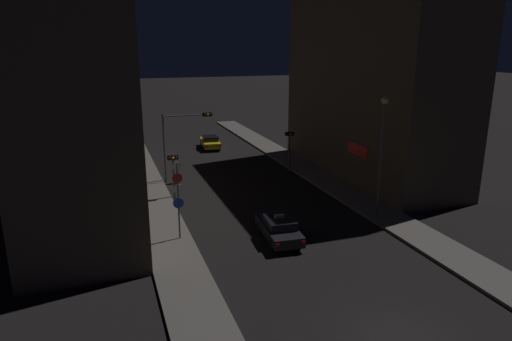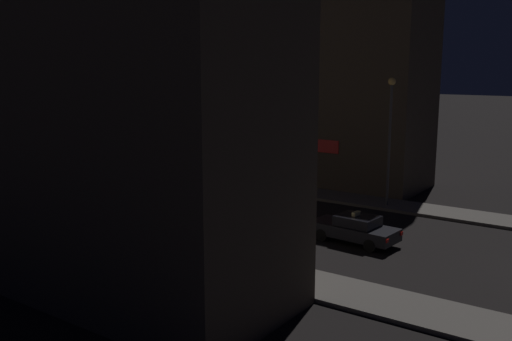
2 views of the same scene
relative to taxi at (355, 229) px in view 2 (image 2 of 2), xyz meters
The scene contains 10 objects.
sidewalk_left 15.98m from the taxi, 113.05° to the left, with size 2.73×54.63×0.18m, color #5B5651.
sidewalk_right 16.84m from the taxi, 60.85° to the left, with size 2.73×54.63×0.18m, color #5B5651.
building_facade_right 18.96m from the taxi, 41.18° to the left, with size 6.63×20.23×18.00m.
taxi is the anchor object (origin of this frame).
far_car 25.70m from the taxi, 85.63° to the left, with size 2.20×4.59×1.42m.
traffic_light_overhead 14.89m from the taxi, 102.43° to the left, with size 4.22×0.42×5.83m.
traffic_light_left_kerb 10.81m from the taxi, 115.77° to the left, with size 0.80×0.42×3.45m.
traffic_light_right_kerb 15.55m from the taxi, 64.76° to the left, with size 0.80×0.42×3.73m.
sign_pole_left 6.26m from the taxi, 162.37° to the left, with size 0.63×0.10×4.65m.
street_lamp_near_block 9.04m from the taxi, 10.53° to the left, with size 0.47×0.47×7.89m.
Camera 2 is at (-26.31, -1.07, 8.80)m, focal length 39.93 mm.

